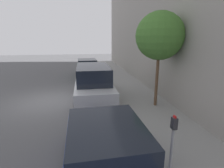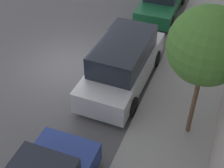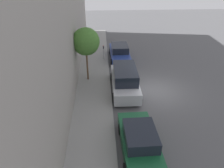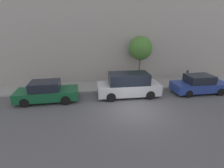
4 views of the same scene
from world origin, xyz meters
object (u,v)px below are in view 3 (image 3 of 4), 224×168
(parked_sedan_nearest, at_px, (120,52))
(parked_sedan_third, at_px, (140,142))
(parked_minivan_second, at_px, (125,80))
(street_tree, at_px, (86,42))
(parking_meter_near, at_px, (103,51))

(parked_sedan_nearest, bearing_deg, parked_sedan_third, 90.12)
(parked_minivan_second, height_order, parked_sedan_third, parked_minivan_second)
(parked_sedan_third, distance_m, street_tree, 8.91)
(parked_sedan_nearest, bearing_deg, parked_minivan_second, 89.05)
(street_tree, bearing_deg, parked_sedan_nearest, -124.60)
(parking_meter_near, relative_size, street_tree, 0.33)
(parking_meter_near, bearing_deg, parked_sedan_nearest, -173.06)
(street_tree, bearing_deg, parking_meter_near, -108.39)
(parked_sedan_third, xyz_separation_m, parking_meter_near, (1.64, -12.09, 0.30))
(parked_minivan_second, distance_m, street_tree, 4.17)
(parked_minivan_second, bearing_deg, parking_meter_near, -75.46)
(street_tree, bearing_deg, parked_minivan_second, 149.51)
(parked_minivan_second, bearing_deg, parked_sedan_nearest, -90.95)
(parked_sedan_nearest, height_order, parked_minivan_second, parked_minivan_second)
(parked_sedan_nearest, xyz_separation_m, parked_minivan_second, (0.10, 6.04, 0.19))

